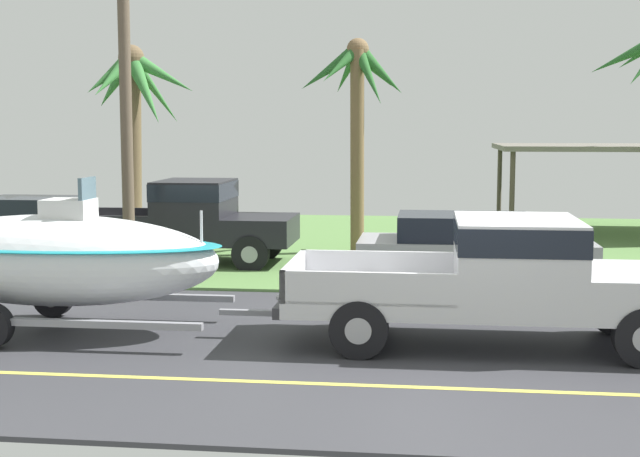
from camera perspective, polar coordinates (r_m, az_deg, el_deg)
The scene contains 10 objects.
ground at distance 20.76m, azimuth 7.91°, elevation -2.10°, with size 36.00×22.00×0.11m.
pickup_truck_towing at distance 12.78m, azimuth 12.45°, elevation -2.95°, with size 5.90×2.16×1.83m.
boat_on_trailer at distance 13.89m, azimuth -16.92°, elevation -1.89°, with size 6.29×2.35×2.37m.
parked_pickup_background at distance 20.03m, azimuth -8.20°, elevation 0.65°, with size 5.46×2.02×1.92m.
parked_sedan_near at distance 17.79m, azimuth 9.81°, elevation -1.37°, with size 4.61×1.89×1.38m.
parked_sedan_far at distance 22.79m, azimuth -17.52°, elevation 0.16°, with size 4.42×1.84×1.38m.
carport_awning at distance 26.66m, azimuth 19.48°, elevation 4.88°, with size 7.47×4.75×2.59m.
palm_tree_near_left at distance 23.07m, azimuth -12.00°, elevation 8.28°, with size 2.95×2.87×5.19m.
palm_tree_mid at distance 21.42m, azimuth 2.54°, elevation 8.87°, with size 2.68×3.05×5.21m.
utility_pole at distance 18.20m, azimuth -12.49°, elevation 8.24°, with size 0.24×1.80×7.06m.
Camera 1 is at (-0.36, -12.14, 3.12)m, focal length 49.35 mm.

